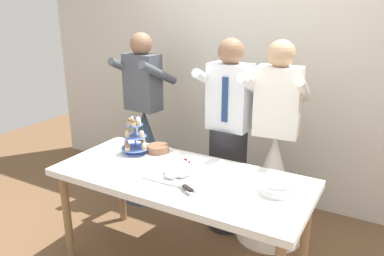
% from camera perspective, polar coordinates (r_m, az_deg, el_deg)
% --- Properties ---
extents(rear_wall, '(5.20, 0.10, 2.90)m').
position_cam_1_polar(rear_wall, '(3.73, 9.89, 10.95)').
color(rear_wall, beige).
rests_on(rear_wall, ground_plane).
extents(dessert_table, '(1.80, 0.80, 0.78)m').
position_cam_1_polar(dessert_table, '(2.68, -1.73, -8.47)').
color(dessert_table, white).
rests_on(dessert_table, ground_plane).
extents(cupcake_stand, '(0.23, 0.23, 0.31)m').
position_cam_1_polar(cupcake_stand, '(3.01, -8.58, -1.46)').
color(cupcake_stand, '#4C66B2').
rests_on(cupcake_stand, dessert_table).
extents(main_cake_tray, '(0.42, 0.37, 0.13)m').
position_cam_1_polar(main_cake_tray, '(2.60, -1.94, -6.48)').
color(main_cake_tray, silver).
rests_on(main_cake_tray, dessert_table).
extents(plate_stack, '(0.21, 0.21, 0.09)m').
position_cam_1_polar(plate_stack, '(2.45, 12.69, -8.59)').
color(plate_stack, white).
rests_on(plate_stack, dessert_table).
extents(round_cake, '(0.24, 0.24, 0.06)m').
position_cam_1_polar(round_cake, '(3.02, -5.13, -3.26)').
color(round_cake, white).
rests_on(round_cake, dessert_table).
extents(person_groom, '(0.48, 0.51, 1.66)m').
position_cam_1_polar(person_groom, '(3.21, 5.46, -3.05)').
color(person_groom, '#232328').
rests_on(person_groom, ground_plane).
extents(person_bride, '(0.56, 0.56, 1.66)m').
position_cam_1_polar(person_bride, '(3.18, 12.08, -6.75)').
color(person_bride, white).
rests_on(person_bride, ground_plane).
extents(person_guest, '(0.56, 0.56, 1.66)m').
position_cam_1_polar(person_guest, '(3.84, -7.09, -2.07)').
color(person_guest, '#334760').
rests_on(person_guest, ground_plane).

